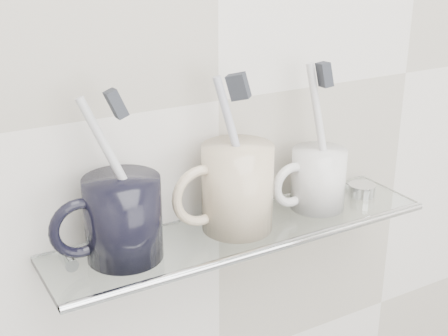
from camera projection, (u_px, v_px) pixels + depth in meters
wall_back at (219, 101)px, 0.78m from camera, size 2.50×0.00×2.50m
shelf_glass at (243, 231)px, 0.78m from camera, size 0.50×0.12×0.01m
shelf_rail at (268, 249)px, 0.74m from camera, size 0.50×0.01×0.01m
bracket_left at (69, 264)px, 0.73m from camera, size 0.02×0.03×0.02m
bracket_right at (347, 193)px, 0.92m from camera, size 0.02×0.03×0.02m
mug_left at (123, 218)px, 0.70m from camera, size 0.09×0.09×0.10m
mug_left_handle at (80, 228)px, 0.67m from camera, size 0.07×0.01×0.07m
toothbrush_left at (121, 175)px, 0.68m from camera, size 0.08×0.04×0.18m
bristles_left at (116, 104)px, 0.65m from camera, size 0.02×0.03×0.03m
mug_center at (237, 188)px, 0.76m from camera, size 0.11×0.11×0.11m
mug_center_handle at (201, 196)px, 0.74m from camera, size 0.08×0.01×0.08m
toothbrush_center at (238, 152)px, 0.75m from camera, size 0.06×0.04×0.19m
bristles_center at (238, 87)px, 0.72m from camera, size 0.03×0.03×0.04m
mug_right at (318, 179)px, 0.83m from camera, size 0.08×0.08×0.08m
mug_right_handle at (292, 185)px, 0.81m from camera, size 0.06×0.01×0.06m
toothbrush_right at (321, 136)px, 0.81m from camera, size 0.04×0.04×0.19m
bristles_right at (324, 75)px, 0.78m from camera, size 0.02×0.03×0.03m
chrome_cap at (362, 190)px, 0.88m from camera, size 0.04×0.04×0.02m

